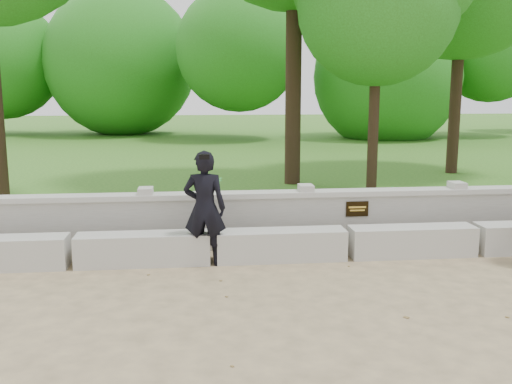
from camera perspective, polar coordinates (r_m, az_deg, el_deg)
ground at (r=6.98m, az=13.24°, el=-10.87°), size 80.00×80.00×0.00m
lawn at (r=20.39m, az=0.14°, el=3.56°), size 40.00×22.00×0.25m
concrete_bench at (r=8.64m, az=9.12°, el=-5.06°), size 11.90×0.45×0.45m
parapet_wall at (r=9.24m, az=8.02°, el=-2.50°), size 12.50×0.35×0.90m
man_main at (r=8.10m, az=-5.15°, el=-1.62°), size 0.66×0.59×1.65m
shrub_b at (r=10.23m, az=13.70°, el=-1.09°), size 0.38×0.39×0.56m
shrub_d at (r=10.98m, az=-4.04°, el=-0.02°), size 0.39×0.41×0.57m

